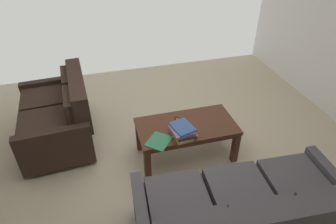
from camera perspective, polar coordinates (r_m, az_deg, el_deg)
The scene contains 7 objects.
ground_plane at distance 3.52m, azimuth -0.34°, elevation -10.54°, with size 5.30×5.26×0.01m, color beige.
sofa_main at distance 2.75m, azimuth 14.87°, elevation -18.93°, with size 1.92×0.98×0.78m.
loveseat_near at distance 3.92m, azimuth -20.56°, elevation -0.65°, with size 0.91×1.35×0.87m.
coffee_table at distance 3.41m, azimuth 3.64°, elevation -3.49°, with size 1.15×0.60×0.46m.
book_stack at distance 3.17m, azimuth 2.84°, elevation -3.80°, with size 0.28×0.32×0.12m.
tv_remote at distance 3.40m, azimuth 1.93°, elevation -1.87°, with size 0.06×0.16×0.02m.
loose_magazine at distance 3.13m, azimuth -1.80°, elevation -5.75°, with size 0.22×0.27×0.01m, color #337F51.
Camera 1 is at (0.63, 2.38, 2.51)m, focal length 30.98 mm.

